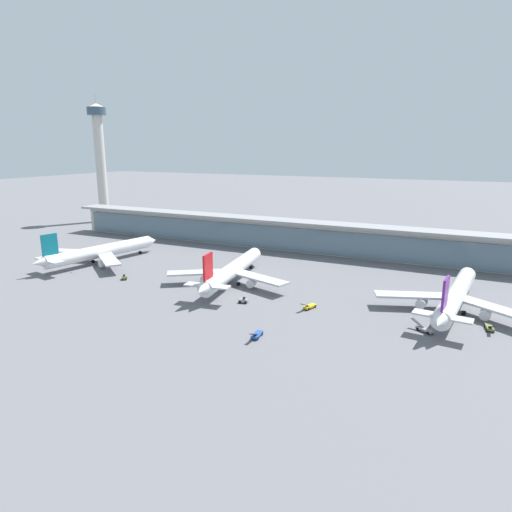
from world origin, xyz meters
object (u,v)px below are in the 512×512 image
safety_cone_alpha (71,272)px  service_truck_under_wing_grey (243,300)px  service_truck_on_taxiway_grey (424,329)px  control_tower (100,155)px  airliner_right_stand (455,296)px  airliner_centre_stand (232,270)px  service_truck_near_nose_blue (257,335)px  service_truck_mid_apron_olive (490,327)px  service_truck_by_tail_olive (124,277)px  airliner_left_stand (99,252)px  service_truck_at_far_stand_yellow (309,306)px

safety_cone_alpha → service_truck_under_wing_grey: bearing=-1.5°
service_truck_under_wing_grey → service_truck_on_taxiway_grey: (55.36, 0.78, -0.07)m
control_tower → safety_cone_alpha: size_ratio=116.90×
airliner_right_stand → safety_cone_alpha: airliner_right_stand is taller
airliner_centre_stand → service_truck_near_nose_blue: bearing=-53.9°
service_truck_mid_apron_olive → airliner_right_stand: bearing=130.1°
service_truck_by_tail_olive → service_truck_on_taxiway_grey: 108.62m
airliner_left_stand → airliner_right_stand: (142.05, 2.46, 0.00)m
airliner_right_stand → service_truck_on_taxiway_grey: (-6.76, -20.43, -4.32)m
airliner_centre_stand → service_truck_by_tail_olive: size_ratio=18.42×
airliner_right_stand → control_tower: (-222.67, 84.80, 39.30)m
airliner_left_stand → service_truck_under_wing_grey: size_ratio=19.40×
safety_cone_alpha → airliner_right_stand: bearing=7.7°
airliner_left_stand → service_truck_on_taxiway_grey: (135.29, -17.97, -4.32)m
service_truck_near_nose_blue → service_truck_mid_apron_olive: size_ratio=0.99×
service_truck_by_tail_olive → service_truck_on_taxiway_grey: (108.58, -3.19, -0.07)m
airliner_left_stand → airliner_right_stand: bearing=1.0°
service_truck_on_taxiway_grey → airliner_centre_stand: bearing=166.5°
service_truck_mid_apron_olive → safety_cone_alpha: service_truck_mid_apron_olive is taller
service_truck_under_wing_grey → service_truck_mid_apron_olive: size_ratio=0.45×
airliner_centre_stand → service_truck_at_far_stand_yellow: (34.52, -13.08, -4.32)m
airliner_left_stand → airliner_centre_stand: 66.50m
service_truck_at_far_stand_yellow → service_truck_near_nose_blue: bearing=-101.7°
service_truck_under_wing_grey → service_truck_at_far_stand_yellow: 21.48m
airliner_right_stand → service_truck_by_tail_olive: 116.70m
service_truck_at_far_stand_yellow → safety_cone_alpha: 100.16m
airliner_centre_stand → service_truck_by_tail_olive: airliner_centre_stand is taller
airliner_centre_stand → service_truck_at_far_stand_yellow: 37.16m
airliner_centre_stand → service_truck_on_taxiway_grey: (68.81, -16.51, -4.32)m
service_truck_at_far_stand_yellow → service_truck_mid_apron_olive: bearing=6.4°
airliner_right_stand → service_truck_on_taxiway_grey: 21.95m
airliner_right_stand → service_truck_mid_apron_olive: airliner_right_stand is taller
service_truck_under_wing_grey → airliner_left_stand: bearing=166.8°
service_truck_under_wing_grey → control_tower: (-160.55, 106.00, 43.55)m
airliner_centre_stand → service_truck_mid_apron_olive: (85.07, -7.37, -4.32)m
service_truck_under_wing_grey → safety_cone_alpha: service_truck_under_wing_grey is taller
control_tower → service_truck_mid_apron_olive: bearing=-22.5°
service_truck_on_taxiway_grey → service_truck_at_far_stand_yellow: bearing=174.3°
service_truck_near_nose_blue → service_truck_under_wing_grey: (-15.52, 22.48, 0.07)m
airliner_left_stand → control_tower: 125.13m
service_truck_at_far_stand_yellow → control_tower: (-181.62, 101.79, 43.62)m
service_truck_at_far_stand_yellow → airliner_left_stand: bearing=171.8°
service_truck_by_tail_olive → control_tower: (-107.33, 102.04, 43.55)m
airliner_right_stand → service_truck_by_tail_olive: (-115.34, -17.24, -4.25)m
service_truck_at_far_stand_yellow → safety_cone_alpha: bearing=-178.7°
airliner_left_stand → service_truck_by_tail_olive: airliner_left_stand is taller
service_truck_near_nose_blue → service_truck_on_taxiway_grey: size_ratio=1.05×
control_tower → safety_cone_alpha: (81.49, -104.00, -44.11)m
airliner_right_stand → safety_cone_alpha: 142.56m
service_truck_mid_apron_olive → service_truck_by_tail_olive: bearing=-177.3°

